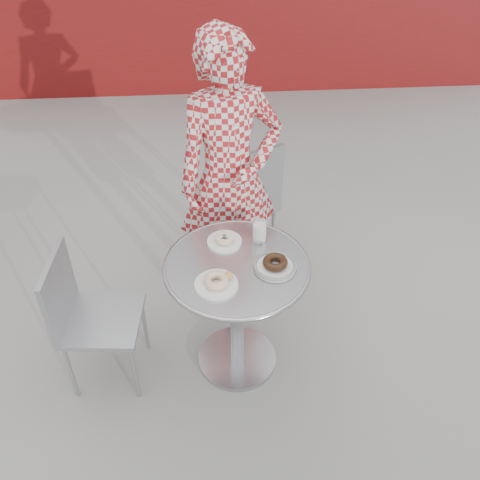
{
  "coord_description": "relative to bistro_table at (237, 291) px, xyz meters",
  "views": [
    {
      "loc": [
        -0.1,
        -1.87,
        2.44
      ],
      "look_at": [
        0.05,
        0.13,
        0.79
      ],
      "focal_mm": 40.0,
      "sensor_mm": 36.0,
      "label": 1
    }
  ],
  "objects": [
    {
      "name": "plate_near",
      "position": [
        -0.1,
        -0.13,
        0.2
      ],
      "size": [
        0.2,
        0.2,
        0.05
      ],
      "rotation": [
        0.0,
        0.0,
        0.1
      ],
      "color": "white",
      "rests_on": "bistro_table"
    },
    {
      "name": "plate_checker",
      "position": [
        0.18,
        -0.03,
        0.19
      ],
      "size": [
        0.21,
        0.21,
        0.05
      ],
      "rotation": [
        0.0,
        0.0,
        -0.43
      ],
      "color": "white",
      "rests_on": "bistro_table"
    },
    {
      "name": "plate_far",
      "position": [
        -0.05,
        0.17,
        0.19
      ],
      "size": [
        0.18,
        0.18,
        0.04
      ],
      "rotation": [
        0.0,
        0.0,
        -0.04
      ],
      "color": "white",
      "rests_on": "bistro_table"
    },
    {
      "name": "bistro_table",
      "position": [
        0.0,
        0.0,
        0.0
      ],
      "size": [
        0.72,
        0.72,
        0.72
      ],
      "rotation": [
        0.0,
        0.0,
        -0.09
      ],
      "color": "silver",
      "rests_on": "ground"
    },
    {
      "name": "ground",
      "position": [
        -0.03,
        -0.02,
        -0.55
      ],
      "size": [
        60.0,
        60.0,
        0.0
      ],
      "primitive_type": "plane",
      "color": "#A6A39E",
      "rests_on": "ground"
    },
    {
      "name": "chair_far",
      "position": [
        0.05,
        0.88,
        -0.26
      ],
      "size": [
        0.58,
        0.58,
        0.92
      ],
      "rotation": [
        0.0,
        0.0,
        3.56
      ],
      "color": "#A0A2A7",
      "rests_on": "ground"
    },
    {
      "name": "seated_person",
      "position": [
        0.0,
        0.62,
        0.28
      ],
      "size": [
        0.68,
        0.54,
        1.64
      ],
      "primitive_type": "imported",
      "rotation": [
        0.0,
        0.0,
        0.27
      ],
      "color": "#A4191D",
      "rests_on": "ground"
    },
    {
      "name": "chair_left",
      "position": [
        -0.7,
        -0.02,
        -0.3
      ],
      "size": [
        0.42,
        0.41,
        0.8
      ],
      "rotation": [
        0.0,
        0.0,
        1.48
      ],
      "color": "#A0A2A7",
      "rests_on": "ground"
    },
    {
      "name": "milk_cup",
      "position": [
        0.13,
        0.18,
        0.23
      ],
      "size": [
        0.07,
        0.07,
        0.11
      ],
      "rotation": [
        0.0,
        0.0,
        0.31
      ],
      "color": "white",
      "rests_on": "bistro_table"
    }
  ]
}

